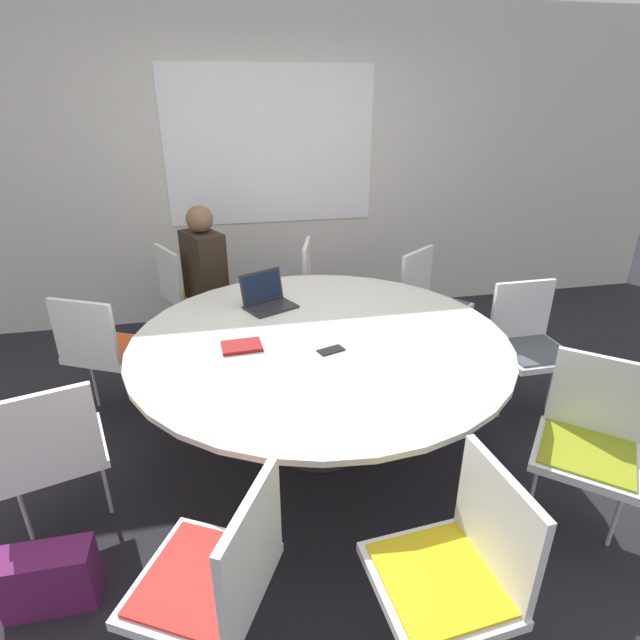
% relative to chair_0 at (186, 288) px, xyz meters
% --- Properties ---
extents(ground_plane, '(16.00, 16.00, 0.00)m').
position_rel_chair_0_xyz_m(ground_plane, '(0.80, -1.49, -0.53)').
color(ground_plane, black).
extents(wall_back, '(8.00, 0.07, 2.70)m').
position_rel_chair_0_xyz_m(wall_back, '(0.80, 0.61, 0.83)').
color(wall_back, silver).
rests_on(wall_back, ground_plane).
extents(conference_table, '(2.09, 2.09, 0.72)m').
position_rel_chair_0_xyz_m(conference_table, '(0.80, -1.49, 0.10)').
color(conference_table, '#333333').
rests_on(conference_table, ground_plane).
extents(chair_0, '(0.57, 0.58, 0.87)m').
position_rel_chair_0_xyz_m(chair_0, '(0.00, 0.00, 0.00)').
color(chair_0, white).
rests_on(chair_0, ground_plane).
extents(chair_1, '(0.58, 0.57, 0.87)m').
position_rel_chair_0_xyz_m(chair_1, '(-0.48, -0.94, 0.00)').
color(chair_1, white).
rests_on(chair_1, ground_plane).
extents(chair_2, '(0.54, 0.53, 0.87)m').
position_rel_chair_0_xyz_m(chair_2, '(-0.52, -1.95, 0.00)').
color(chair_2, white).
rests_on(chair_2, ground_plane).
extents(chair_3, '(0.58, 0.59, 0.87)m').
position_rel_chair_0_xyz_m(chair_3, '(0.20, -2.75, 0.00)').
color(chair_3, white).
rests_on(chair_3, ground_plane).
extents(chair_4, '(0.45, 0.47, 0.87)m').
position_rel_chair_0_xyz_m(chair_4, '(0.98, -2.88, 0.00)').
color(chair_4, white).
rests_on(chair_4, ground_plane).
extents(chair_5, '(0.61, 0.61, 0.87)m').
position_rel_chair_0_xyz_m(chair_5, '(1.89, -2.37, 0.00)').
color(chair_5, white).
rests_on(chair_5, ground_plane).
extents(chair_6, '(0.45, 0.43, 0.87)m').
position_rel_chair_0_xyz_m(chair_6, '(2.19, -1.41, 0.00)').
color(chair_6, white).
rests_on(chair_6, ground_plane).
extents(chair_7, '(0.61, 0.60, 0.87)m').
position_rel_chair_0_xyz_m(chair_7, '(1.86, -0.59, 0.00)').
color(chair_7, white).
rests_on(chair_7, ground_plane).
extents(chair_8, '(0.52, 0.54, 0.87)m').
position_rel_chair_0_xyz_m(chair_8, '(1.10, -0.13, 0.00)').
color(chair_8, white).
rests_on(chair_8, ground_plane).
extents(person_0, '(0.36, 0.42, 1.22)m').
position_rel_chair_0_xyz_m(person_0, '(0.18, -0.18, 0.19)').
color(person_0, '#2D2319').
rests_on(person_0, ground_plane).
extents(laptop, '(0.37, 0.34, 0.21)m').
position_rel_chair_0_xyz_m(laptop, '(0.56, -1.00, 0.25)').
color(laptop, '#232326').
rests_on(laptop, conference_table).
extents(spiral_notebook, '(0.22, 0.16, 0.02)m').
position_rel_chair_0_xyz_m(spiral_notebook, '(0.36, -1.55, 0.21)').
color(spiral_notebook, maroon).
rests_on(spiral_notebook, conference_table).
extents(cell_phone, '(0.16, 0.11, 0.01)m').
position_rel_chair_0_xyz_m(cell_phone, '(0.82, -1.68, 0.20)').
color(cell_phone, black).
rests_on(cell_phone, conference_table).
extents(handbag, '(0.36, 0.16, 0.28)m').
position_rel_chair_0_xyz_m(handbag, '(-0.51, -2.32, -0.39)').
color(handbag, '#661E56').
rests_on(handbag, ground_plane).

